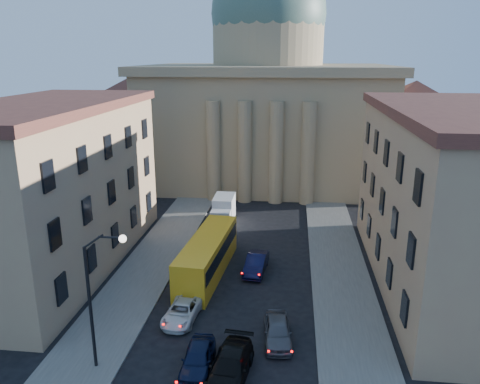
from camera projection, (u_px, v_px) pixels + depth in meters
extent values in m
cube|color=#56554F|center=(134.00, 288.00, 38.31)|extent=(5.00, 60.00, 0.15)
cube|color=#56554F|center=(345.00, 300.00, 36.46)|extent=(5.00, 60.00, 0.15)
cube|color=#918059|center=(267.00, 126.00, 71.37)|extent=(34.00, 26.00, 16.00)
cube|color=#918059|center=(268.00, 69.00, 69.00)|extent=(35.50, 27.50, 1.20)
cylinder|color=#918059|center=(268.00, 44.00, 67.98)|extent=(16.00, 16.00, 8.00)
sphere|color=#4A6557|center=(268.00, 14.00, 66.85)|extent=(16.40, 16.40, 16.40)
cube|color=#918059|center=(130.00, 142.00, 72.46)|extent=(13.00, 13.00, 11.00)
cone|color=#532A23|center=(127.00, 92.00, 70.34)|extent=(26.02, 26.02, 4.00)
cube|color=#918059|center=(410.00, 147.00, 67.88)|extent=(13.00, 13.00, 11.00)
cone|color=#532A23|center=(415.00, 95.00, 65.76)|extent=(26.02, 26.02, 4.00)
cylinder|color=#918059|center=(214.00, 152.00, 59.86)|extent=(1.80, 1.80, 13.00)
cylinder|color=#918059|center=(245.00, 152.00, 59.43)|extent=(1.80, 1.80, 13.00)
cylinder|color=#918059|center=(276.00, 153.00, 58.99)|extent=(1.80, 1.80, 13.00)
cylinder|color=#918059|center=(308.00, 154.00, 58.56)|extent=(1.80, 1.80, 13.00)
cube|color=tan|center=(51.00, 190.00, 41.10)|extent=(11.00, 26.00, 14.00)
cube|color=#532A23|center=(41.00, 106.00, 39.04)|extent=(11.60, 26.60, 0.80)
cube|color=tan|center=(453.00, 204.00, 37.39)|extent=(11.00, 26.00, 14.00)
cube|color=#532A23|center=(466.00, 112.00, 35.33)|extent=(11.60, 26.60, 0.80)
cylinder|color=black|center=(91.00, 310.00, 27.56)|extent=(0.20, 0.20, 8.00)
cylinder|color=black|center=(93.00, 242.00, 26.28)|extent=(1.30, 0.12, 0.96)
cylinder|color=black|center=(110.00, 237.00, 26.08)|extent=(1.30, 0.12, 0.12)
sphere|color=white|center=(123.00, 239.00, 26.02)|extent=(0.44, 0.44, 0.44)
imported|color=black|center=(198.00, 358.00, 28.35)|extent=(1.86, 4.48, 1.52)
imported|color=silver|center=(182.00, 312.00, 33.71)|extent=(2.50, 4.78, 1.29)
imported|color=black|center=(230.00, 367.00, 27.52)|extent=(2.74, 5.65, 1.58)
imported|color=#4E4E54|center=(278.00, 331.00, 31.12)|extent=(2.21, 4.66, 1.54)
imported|color=black|center=(256.00, 264.00, 41.12)|extent=(2.08, 4.87, 1.56)
cube|color=gold|center=(207.00, 256.00, 40.52)|extent=(3.64, 12.06, 3.35)
cube|color=black|center=(207.00, 250.00, 40.37)|extent=(3.65, 11.42, 1.19)
cylinder|color=black|center=(180.00, 290.00, 36.97)|extent=(0.41, 1.10, 1.08)
cylinder|color=black|center=(207.00, 293.00, 36.58)|extent=(0.41, 1.10, 1.08)
cylinder|color=black|center=(208.00, 248.00, 45.11)|extent=(0.41, 1.10, 1.08)
cylinder|color=black|center=(230.00, 249.00, 44.71)|extent=(0.41, 1.10, 1.08)
cube|color=silver|center=(221.00, 220.00, 51.14)|extent=(2.13, 2.22, 2.20)
cube|color=black|center=(220.00, 221.00, 50.05)|extent=(2.02, 0.12, 1.01)
cube|color=silver|center=(224.00, 208.00, 53.36)|extent=(2.23, 3.87, 2.85)
cylinder|color=black|center=(212.00, 226.00, 51.07)|extent=(0.26, 0.83, 0.83)
cylinder|color=black|center=(229.00, 227.00, 50.89)|extent=(0.26, 0.83, 0.83)
cylinder|color=black|center=(217.00, 215.00, 54.58)|extent=(0.26, 0.83, 0.83)
cylinder|color=black|center=(233.00, 216.00, 54.39)|extent=(0.26, 0.83, 0.83)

